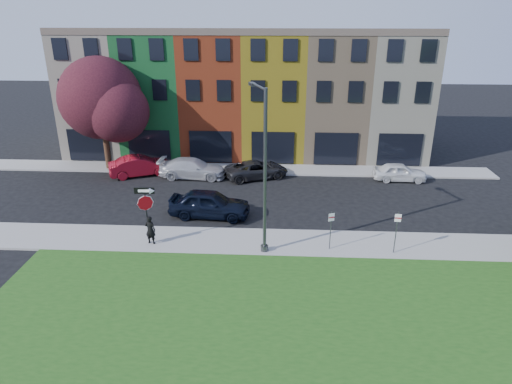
# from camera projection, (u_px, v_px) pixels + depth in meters

# --- Properties ---
(ground) EXTENTS (120.00, 120.00, 0.00)m
(ground) POSITION_uv_depth(u_px,v_px,m) (266.00, 273.00, 22.06)
(ground) COLOR black
(ground) RESTS_ON ground
(sidewalk_near) EXTENTS (40.00, 3.00, 0.12)m
(sidewalk_near) POSITION_uv_depth(u_px,v_px,m) (305.00, 243.00, 24.72)
(sidewalk_near) COLOR gray
(sidewalk_near) RESTS_ON ground
(sidewalk_far) EXTENTS (40.00, 2.40, 0.12)m
(sidewalk_far) POSITION_uv_depth(u_px,v_px,m) (234.00, 169.00, 36.07)
(sidewalk_far) COLOR gray
(sidewalk_far) RESTS_ON ground
(grass_park) EXTENTS (40.00, 16.00, 0.10)m
(grass_park) POSITION_uv_depth(u_px,v_px,m) (486.00, 370.00, 16.10)
(grass_park) COLOR #1F4C15
(grass_park) RESTS_ON ground
(rowhouse_block) EXTENTS (30.00, 10.12, 10.00)m
(rowhouse_block) POSITION_uv_depth(u_px,v_px,m) (246.00, 93.00, 39.91)
(rowhouse_block) COLOR beige
(rowhouse_block) RESTS_ON ground
(stop_sign) EXTENTS (1.05, 0.12, 3.22)m
(stop_sign) POSITION_uv_depth(u_px,v_px,m) (146.00, 204.00, 23.75)
(stop_sign) COLOR black
(stop_sign) RESTS_ON sidewalk_near
(man) EXTENTS (0.74, 0.62, 1.60)m
(man) POSITION_uv_depth(u_px,v_px,m) (150.00, 230.00, 24.29)
(man) COLOR black
(man) RESTS_ON sidewalk_near
(sedan_near) EXTENTS (2.74, 5.21, 1.67)m
(sedan_near) POSITION_uv_depth(u_px,v_px,m) (210.00, 204.00, 27.73)
(sedan_near) COLOR black
(sedan_near) RESTS_ON ground
(parked_car_red) EXTENTS (4.99, 5.78, 1.51)m
(parked_car_red) POSITION_uv_depth(u_px,v_px,m) (140.00, 166.00, 34.59)
(parked_car_red) COLOR maroon
(parked_car_red) RESTS_ON ground
(parked_car_silver) EXTENTS (2.37, 5.14, 1.45)m
(parked_car_silver) POSITION_uv_depth(u_px,v_px,m) (193.00, 168.00, 34.16)
(parked_car_silver) COLOR #B8B7BC
(parked_car_silver) RESTS_ON ground
(parked_car_dark) EXTENTS (5.36, 6.17, 1.30)m
(parked_car_dark) POSITION_uv_depth(u_px,v_px,m) (257.00, 170.00, 34.11)
(parked_car_dark) COLOR black
(parked_car_dark) RESTS_ON ground
(parked_car_white) EXTENTS (1.73, 3.91, 1.31)m
(parked_car_white) POSITION_uv_depth(u_px,v_px,m) (400.00, 172.00, 33.59)
(parked_car_white) COLOR white
(parked_car_white) RESTS_ON ground
(street_lamp) EXTENTS (1.15, 2.47, 8.42)m
(street_lamp) POSITION_uv_depth(u_px,v_px,m) (264.00, 173.00, 22.43)
(street_lamp) COLOR #414345
(street_lamp) RESTS_ON sidewalk_near
(parking_sign_a) EXTENTS (0.31, 0.15, 2.13)m
(parking_sign_a) POSITION_uv_depth(u_px,v_px,m) (331.00, 226.00, 23.53)
(parking_sign_a) COLOR #414345
(parking_sign_a) RESTS_ON sidewalk_near
(parking_sign_b) EXTENTS (0.32, 0.09, 2.31)m
(parking_sign_b) POSITION_uv_depth(u_px,v_px,m) (397.00, 228.00, 23.11)
(parking_sign_b) COLOR #414345
(parking_sign_b) RESTS_ON sidewalk_near
(tree_purple) EXTENTS (7.36, 6.44, 8.57)m
(tree_purple) POSITION_uv_depth(u_px,v_px,m) (102.00, 100.00, 34.15)
(tree_purple) COLOR black
(tree_purple) RESTS_ON sidewalk_far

